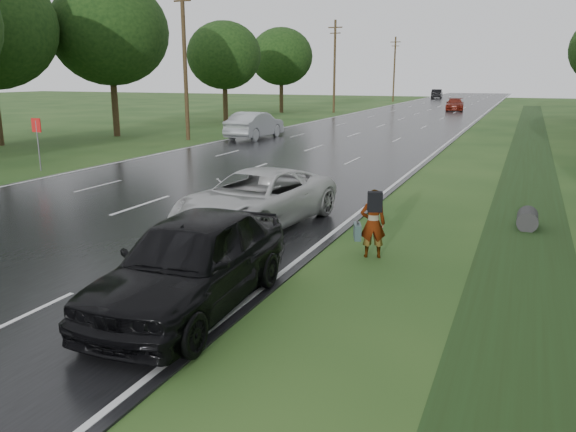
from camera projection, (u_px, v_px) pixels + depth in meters
The scene contains 18 objects.
road at pixel (395, 121), 51.16m from camera, with size 14.00×180.00×0.04m, color black.
edge_stripe_east at pixel (472, 124), 48.60m from camera, with size 0.12×180.00×0.01m, color silver.
edge_stripe_west at pixel (325, 119), 53.72m from camera, with size 0.12×180.00×0.01m, color silver.
center_line at pixel (395, 121), 51.16m from camera, with size 0.12×180.00×0.01m, color silver.
drainage_ditch at pixel (529, 176), 23.33m from camera, with size 2.20×120.00×0.56m.
road_sign at pixel (37, 133), 24.54m from camera, with size 0.50×0.06×2.30m.
utility_pole_mid at pixel (185, 58), 35.54m from camera, with size 1.60×0.26×10.00m.
utility_pole_far at pixel (335, 65), 62.32m from camera, with size 1.60×0.26×10.00m.
utility_pole_distant at pixel (394, 68), 89.09m from camera, with size 1.60×0.26×10.00m.
tree_west_c at pixel (110, 32), 37.32m from camera, with size 7.80×7.80×10.43m.
tree_west_d at pixel (224, 55), 49.78m from camera, with size 6.60×6.60×8.80m.
tree_west_f at pixel (281, 57), 62.43m from camera, with size 7.00×7.00×9.29m.
pedestrian at pixel (372, 223), 12.86m from camera, with size 0.84×0.65×1.61m.
white_pickup at pixel (256, 198), 15.51m from camera, with size 2.54×5.51×1.53m, color #BBBBBB.
dark_sedan at pixel (191, 262), 9.94m from camera, with size 2.04×5.08×1.73m, color black.
silver_sedan at pixel (255, 125), 37.04m from camera, with size 1.85×5.31×1.75m, color #989CA0.
far_car_red at pixel (455, 104), 66.52m from camera, with size 2.02×4.96×1.44m, color maroon.
far_car_dark at pixel (437, 94), 101.58m from camera, with size 1.72×4.93×1.62m, color black.
Camera 1 is at (11.27, -6.41, 4.11)m, focal length 35.00 mm.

